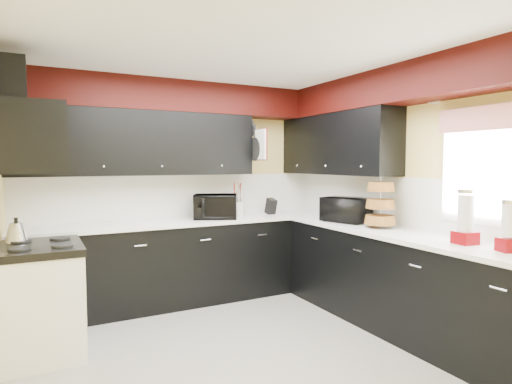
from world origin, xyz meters
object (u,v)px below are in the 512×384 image
Objects in this scene: utensil_crock at (237,209)px; knife_block at (271,206)px; kettle at (16,232)px; microwave at (346,210)px; toaster_oven at (216,206)px.

utensil_crock is 0.47m from knife_block.
knife_block is 2.83m from kettle.
microwave is 3.20m from kettle.
kettle is (-2.31, -0.53, -0.03)m from utensil_crock.
toaster_oven reaches higher than utensil_crock.
knife_block is at bearing 2.77° from microwave.
utensil_crock is at bearing 34.39° from toaster_oven.
kettle is (-3.17, 0.44, -0.07)m from microwave.
microwave is 2.49× the size of knife_block.
knife_block reaches higher than kettle.
utensil_crock is (0.30, 0.05, -0.05)m from toaster_oven.
microwave reaches higher than knife_block.
kettle is at bearing 63.46° from microwave.
microwave is at bearing -7.95° from kettle.
toaster_oven is 2.70× the size of kettle.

